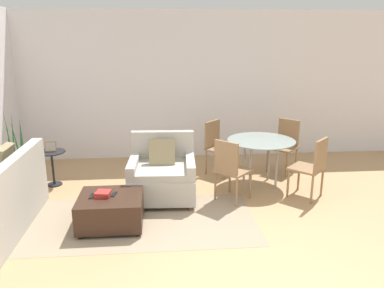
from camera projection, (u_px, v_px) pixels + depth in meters
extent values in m
plane|color=tan|center=(206.00, 259.00, 3.92)|extent=(20.00, 20.00, 0.00)
cube|color=white|center=(183.00, 86.00, 7.05)|extent=(12.00, 0.06, 2.75)
cube|color=gray|center=(138.00, 221.00, 4.74)|extent=(2.98, 1.49, 0.00)
cube|color=beige|center=(136.00, 239.00, 4.31)|extent=(2.92, 0.05, 0.00)
cube|color=beige|center=(138.00, 226.00, 4.60)|extent=(2.92, 0.05, 0.00)
cube|color=beige|center=(139.00, 215.00, 4.88)|extent=(2.92, 0.05, 0.00)
cube|color=beige|center=(140.00, 206.00, 5.17)|extent=(2.92, 0.05, 0.00)
cube|color=#B2ADA3|center=(16.00, 176.00, 4.39)|extent=(0.14, 1.76, 0.45)
cube|color=#B2ADA3|center=(10.00, 162.00, 5.18)|extent=(0.84, 0.12, 0.26)
cube|color=#8E7F5B|center=(3.00, 161.00, 4.74)|extent=(0.19, 0.40, 0.41)
cube|color=#B2ADA3|center=(162.00, 184.00, 5.35)|extent=(0.97, 0.94, 0.34)
cube|color=#B2ADA3|center=(162.00, 170.00, 5.26)|extent=(0.72, 0.81, 0.10)
cube|color=#B2ADA3|center=(163.00, 148.00, 5.61)|extent=(0.93, 0.17, 0.51)
cube|color=#B2ADA3|center=(134.00, 166.00, 5.26)|extent=(0.16, 0.83, 0.20)
cube|color=#B2ADA3|center=(190.00, 165.00, 5.29)|extent=(0.16, 0.83, 0.20)
cylinder|color=brown|center=(133.00, 208.00, 5.04)|extent=(0.05, 0.05, 0.06)
cylinder|color=brown|center=(190.00, 207.00, 5.07)|extent=(0.05, 0.05, 0.06)
cylinder|color=brown|center=(139.00, 187.00, 5.75)|extent=(0.05, 0.05, 0.06)
cylinder|color=brown|center=(188.00, 187.00, 5.77)|extent=(0.05, 0.05, 0.06)
cube|color=#8E7F5B|center=(162.00, 152.00, 5.34)|extent=(0.38, 0.23, 0.38)
cube|color=#382319|center=(111.00, 209.00, 4.59)|extent=(0.77, 0.71, 0.35)
cylinder|color=black|center=(80.00, 237.00, 4.32)|extent=(0.04, 0.04, 0.04)
cylinder|color=black|center=(138.00, 234.00, 4.38)|extent=(0.04, 0.04, 0.04)
cylinder|color=black|center=(89.00, 214.00, 4.90)|extent=(0.04, 0.04, 0.04)
cylinder|color=black|center=(140.00, 212.00, 4.96)|extent=(0.04, 0.04, 0.04)
cube|color=#B72D28|center=(102.00, 195.00, 4.53)|extent=(0.19, 0.15, 0.03)
cube|color=#B72D28|center=(103.00, 193.00, 4.53)|extent=(0.20, 0.20, 0.03)
cube|color=black|center=(92.00, 196.00, 4.53)|extent=(0.05, 0.17, 0.01)
cube|color=black|center=(114.00, 194.00, 4.58)|extent=(0.07, 0.15, 0.01)
cylinder|color=brown|center=(20.00, 177.00, 5.88)|extent=(0.41, 0.41, 0.26)
cylinder|color=black|center=(19.00, 170.00, 5.85)|extent=(0.38, 0.38, 0.02)
cone|color=#286033|center=(23.00, 144.00, 5.76)|extent=(0.05, 0.08, 0.83)
cone|color=#286033|center=(21.00, 146.00, 5.83)|extent=(0.09, 0.08, 0.73)
cone|color=#286033|center=(13.00, 141.00, 5.77)|extent=(0.08, 0.07, 0.91)
cone|color=#286033|center=(9.00, 148.00, 5.76)|extent=(0.06, 0.13, 0.71)
cone|color=#286033|center=(9.00, 142.00, 5.64)|extent=(0.13, 0.10, 0.95)
cone|color=#286033|center=(17.00, 146.00, 5.66)|extent=(0.13, 0.10, 0.82)
cylinder|color=black|center=(51.00, 152.00, 5.78)|extent=(0.43, 0.43, 0.02)
cylinder|color=black|center=(53.00, 168.00, 5.85)|extent=(0.04, 0.04, 0.52)
cylinder|color=black|center=(55.00, 184.00, 5.92)|extent=(0.24, 0.24, 0.02)
cube|color=#8C6647|center=(51.00, 147.00, 5.75)|extent=(0.18, 0.04, 0.16)
cube|color=#B2A893|center=(50.00, 147.00, 5.75)|extent=(0.15, 0.03, 0.13)
cube|color=#8C6647|center=(51.00, 149.00, 5.79)|extent=(0.02, 0.03, 0.08)
cylinder|color=#8C9E99|center=(261.00, 140.00, 5.76)|extent=(1.04, 1.04, 0.01)
cylinder|color=#99999E|center=(250.00, 167.00, 5.65)|extent=(0.04, 0.04, 0.72)
cylinder|color=#99999E|center=(277.00, 167.00, 5.68)|extent=(0.04, 0.04, 0.72)
cylinder|color=#99999E|center=(244.00, 159.00, 6.04)|extent=(0.04, 0.04, 0.72)
cylinder|color=#99999E|center=(269.00, 158.00, 6.07)|extent=(0.04, 0.04, 0.72)
cube|color=#93704C|center=(233.00, 171.00, 5.29)|extent=(0.59, 0.59, 0.03)
cube|color=#93704C|center=(226.00, 157.00, 5.08)|extent=(0.29, 0.29, 0.45)
cylinder|color=#93704C|center=(250.00, 185.00, 5.37)|extent=(0.03, 0.03, 0.42)
cylinder|color=#93704C|center=(230.00, 179.00, 5.59)|extent=(0.03, 0.03, 0.42)
cylinder|color=#93704C|center=(237.00, 192.00, 5.10)|extent=(0.03, 0.03, 0.42)
cylinder|color=#93704C|center=(215.00, 186.00, 5.32)|extent=(0.03, 0.03, 0.42)
cube|color=#93704C|center=(306.00, 168.00, 5.38)|extent=(0.59, 0.59, 0.03)
cube|color=#93704C|center=(321.00, 155.00, 5.19)|extent=(0.29, 0.29, 0.45)
cylinder|color=#93704C|center=(299.00, 177.00, 5.68)|extent=(0.03, 0.03, 0.42)
cylinder|color=#93704C|center=(288.00, 183.00, 5.41)|extent=(0.03, 0.03, 0.42)
cylinder|color=#93704C|center=(322.00, 182.00, 5.46)|extent=(0.03, 0.03, 0.42)
cylinder|color=#93704C|center=(312.00, 190.00, 5.19)|extent=(0.03, 0.03, 0.42)
cube|color=#93704C|center=(221.00, 149.00, 6.31)|extent=(0.59, 0.59, 0.03)
cube|color=#93704C|center=(212.00, 134.00, 6.36)|extent=(0.29, 0.29, 0.45)
cylinder|color=#93704C|center=(223.00, 167.00, 6.12)|extent=(0.03, 0.03, 0.42)
cylinder|color=#93704C|center=(236.00, 161.00, 6.39)|extent=(0.03, 0.03, 0.42)
cylinder|color=#93704C|center=(206.00, 162.00, 6.35)|extent=(0.03, 0.03, 0.42)
cylinder|color=#93704C|center=(219.00, 157.00, 6.61)|extent=(0.03, 0.03, 0.42)
cube|color=#93704C|center=(283.00, 148.00, 6.40)|extent=(0.59, 0.59, 0.03)
cube|color=#93704C|center=(289.00, 132.00, 6.47)|extent=(0.29, 0.29, 0.45)
cylinder|color=#93704C|center=(267.00, 161.00, 6.44)|extent=(0.03, 0.03, 0.42)
cylinder|color=#93704C|center=(287.00, 165.00, 6.21)|extent=(0.03, 0.03, 0.42)
cylinder|color=#93704C|center=(277.00, 156.00, 6.70)|extent=(0.03, 0.03, 0.42)
cylinder|color=#93704C|center=(296.00, 160.00, 6.48)|extent=(0.03, 0.03, 0.42)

